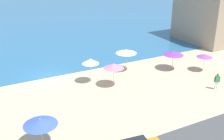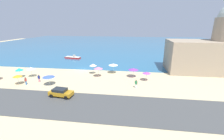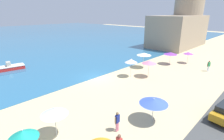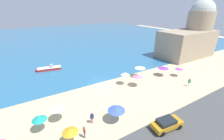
% 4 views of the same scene
% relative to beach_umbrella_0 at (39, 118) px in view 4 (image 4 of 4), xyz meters
% --- Properties ---
extents(ground_plane, '(160.00, 160.00, 0.00)m').
position_rel_beach_umbrella_0_xyz_m(ground_plane, '(12.35, 7.89, -1.98)').
color(ground_plane, '#CEBA8B').
extents(sea, '(150.00, 110.00, 0.05)m').
position_rel_beach_umbrella_0_xyz_m(sea, '(12.35, 62.89, -1.96)').
color(sea, '#2C6891').
rests_on(sea, ground_plane).
extents(beach_umbrella_0, '(1.76, 1.76, 2.32)m').
position_rel_beach_umbrella_0_xyz_m(beach_umbrella_0, '(0.00, 0.00, 0.00)').
color(beach_umbrella_0, '#B2B2B7').
rests_on(beach_umbrella_0, ground_plane).
extents(beach_umbrella_1, '(2.33, 2.33, 2.58)m').
position_rel_beach_umbrella_0_xyz_m(beach_umbrella_1, '(20.84, 5.79, 0.33)').
color(beach_umbrella_1, '#B2B2B7').
rests_on(beach_umbrella_1, ground_plane).
extents(beach_umbrella_2, '(2.01, 2.01, 2.46)m').
position_rel_beach_umbrella_0_xyz_m(beach_umbrella_2, '(17.73, 2.84, 0.20)').
color(beach_umbrella_2, '#B2B2B7').
rests_on(beach_umbrella_2, ground_plane).
extents(beach_umbrella_3, '(2.30, 2.30, 2.22)m').
position_rel_beach_umbrella_0_xyz_m(beach_umbrella_3, '(25.75, 3.66, -0.03)').
color(beach_umbrella_3, '#B2B2B7').
rests_on(beach_umbrella_3, ground_plane).
extents(beach_umbrella_4, '(1.76, 1.76, 2.14)m').
position_rel_beach_umbrella_0_xyz_m(beach_umbrella_4, '(2.61, -3.82, -0.11)').
color(beach_umbrella_4, '#B2B2B7').
rests_on(beach_umbrella_4, ground_plane).
extents(beach_umbrella_5, '(1.92, 1.92, 2.43)m').
position_rel_beach_umbrella_0_xyz_m(beach_umbrella_5, '(2.39, 0.74, 0.14)').
color(beach_umbrella_5, '#B2B2B7').
rests_on(beach_umbrella_5, ground_plane).
extents(beach_umbrella_6, '(2.33, 2.33, 2.16)m').
position_rel_beach_umbrella_0_xyz_m(beach_umbrella_6, '(8.95, -3.25, -0.10)').
color(beach_umbrella_6, '#B2B2B7').
rests_on(beach_umbrella_6, ground_plane).
extents(beach_umbrella_7, '(1.74, 1.74, 2.67)m').
position_rel_beach_umbrella_0_xyz_m(beach_umbrella_7, '(16.04, 4.65, 0.37)').
color(beach_umbrella_7, '#B2B2B7').
rests_on(beach_umbrella_7, ground_plane).
extents(beach_umbrella_9, '(1.75, 1.75, 2.10)m').
position_rel_beach_umbrella_0_xyz_m(beach_umbrella_9, '(28.55, 1.68, -0.14)').
color(beach_umbrella_9, '#B2B2B7').
rests_on(beach_umbrella_9, ground_plane).
extents(bather_0, '(0.57, 0.25, 1.66)m').
position_rel_beach_umbrella_0_xyz_m(bather_0, '(5.95, -2.01, -1.05)').
color(bather_0, '#D1738D').
rests_on(bather_0, ground_plane).
extents(bather_1, '(0.24, 0.57, 1.66)m').
position_rel_beach_umbrella_0_xyz_m(bather_1, '(4.20, -3.77, -1.05)').
color(bather_1, '#3472B8').
rests_on(bather_1, ground_plane).
extents(bather_2, '(0.50, 0.37, 1.69)m').
position_rel_beach_umbrella_0_xyz_m(bather_2, '(26.25, -2.44, -1.03)').
color(bather_2, white).
rests_on(bather_2, ground_plane).
extents(parked_car_0, '(4.14, 2.20, 1.42)m').
position_rel_beach_umbrella_0_xyz_m(parked_car_0, '(13.58, -7.76, -1.17)').
color(parked_car_0, '#BA831B').
rests_on(parked_car_0, coastal_road).
extents(skiff_nearshore, '(6.02, 2.69, 1.29)m').
position_rel_beach_umbrella_0_xyz_m(skiff_nearshore, '(4.51, 20.42, -1.58)').
color(skiff_nearshore, red).
rests_on(skiff_nearshore, sea).
extents(harbor_fortress, '(17.72, 9.18, 16.70)m').
position_rel_beach_umbrella_0_xyz_m(harbor_fortress, '(45.64, 10.51, 4.11)').
color(harbor_fortress, tan).
rests_on(harbor_fortress, ground_plane).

